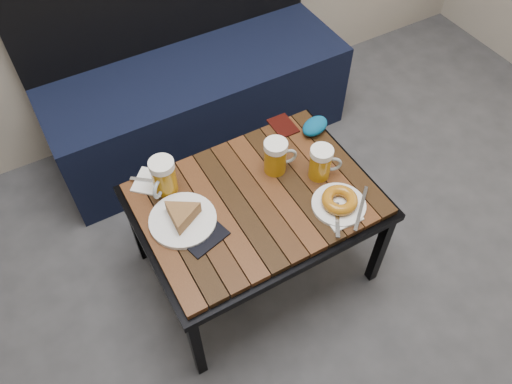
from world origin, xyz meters
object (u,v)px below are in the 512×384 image
beer_mug_centre (276,156)px  plate_bagel (339,202)px  beer_mug_left (163,177)px  passport_navy (204,237)px  bench (196,94)px  beer_mug_right (321,163)px  passport_burgundy (283,126)px  plate_pie (182,217)px  cafe_table (256,205)px  knit_pouch (315,126)px

beer_mug_centre → plate_bagel: bearing=-53.6°
beer_mug_left → passport_navy: size_ratio=0.99×
bench → beer_mug_right: size_ratio=10.67×
passport_navy → passport_burgundy: 0.59m
beer_mug_centre → plate_pie: 0.40m
cafe_table → beer_mug_right: (0.25, -0.02, 0.11)m
beer_mug_centre → knit_pouch: beer_mug_centre is taller
bench → beer_mug_left: size_ratio=9.92×
beer_mug_right → beer_mug_centre: bearing=166.2°
knit_pouch → cafe_table: bearing=-154.5°
beer_mug_left → passport_navy: beer_mug_left is taller
cafe_table → beer_mug_right: size_ratio=6.40×
beer_mug_right → passport_navy: 0.49m
beer_mug_centre → passport_navy: beer_mug_centre is taller
beer_mug_right → passport_burgundy: size_ratio=1.11×
plate_bagel → bench: bearing=95.4°
bench → beer_mug_left: (-0.39, -0.63, 0.27)m
beer_mug_left → knit_pouch: bearing=135.8°
beer_mug_right → bench: bearing=123.4°
beer_mug_centre → beer_mug_right: 0.16m
cafe_table → beer_mug_centre: (0.13, 0.08, 0.11)m
passport_burgundy → cafe_table: bearing=-135.6°
beer_mug_left → beer_mug_right: beer_mug_left is taller
beer_mug_left → plate_bagel: beer_mug_left is taller
beer_mug_left → passport_burgundy: 0.54m
beer_mug_left → plate_pie: (-0.01, -0.16, -0.05)m
plate_pie → plate_bagel: 0.54m
passport_navy → knit_pouch: knit_pouch is taller
plate_bagel → passport_navy: (-0.46, 0.11, -0.02)m
cafe_table → passport_burgundy: size_ratio=7.10×
bench → beer_mug_centre: bearing=-90.6°
plate_pie → knit_pouch: plate_pie is taller
beer_mug_right → knit_pouch: beer_mug_right is taller
beer_mug_right → plate_bagel: bearing=-72.6°
bench → beer_mug_right: bench is taller
beer_mug_right → plate_pie: bearing=-160.6°
plate_bagel → knit_pouch: same height
beer_mug_left → passport_burgundy: bearing=144.6°
beer_mug_left → beer_mug_centre: (0.39, -0.11, -0.00)m
cafe_table → passport_burgundy: (0.27, 0.25, 0.05)m
bench → beer_mug_right: bearing=-82.1°
plate_bagel → passport_burgundy: plate_bagel is taller
plate_bagel → knit_pouch: (0.13, 0.35, 0.00)m
knit_pouch → bench: bearing=109.2°
plate_pie → plate_bagel: size_ratio=1.02×
beer_mug_right → plate_pie: beer_mug_right is taller
cafe_table → passport_burgundy: 0.37m
plate_pie → passport_navy: (0.03, -0.09, -0.02)m
plate_pie → passport_navy: plate_pie is taller
beer_mug_left → beer_mug_centre: beer_mug_left is taller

